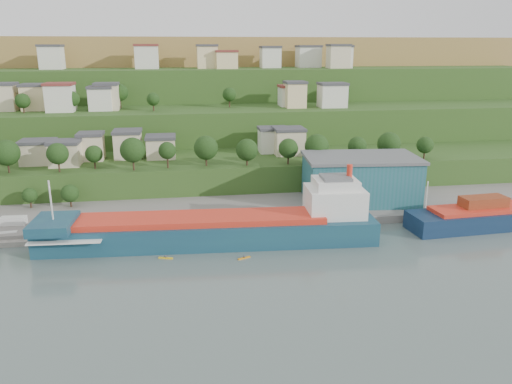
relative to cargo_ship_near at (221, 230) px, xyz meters
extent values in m
plane|color=#46554F|center=(-0.65, -8.73, -3.14)|extent=(500.00, 500.00, 0.00)
cube|color=slate|center=(19.35, 19.27, -3.14)|extent=(220.00, 26.00, 4.00)
cube|color=#284719|center=(-0.65, 47.27, -3.14)|extent=(260.00, 32.00, 20.00)
cube|color=#284719|center=(-0.65, 77.27, -3.14)|extent=(280.00, 32.00, 44.00)
cube|color=#284719|center=(-0.65, 107.27, -3.14)|extent=(300.00, 32.00, 70.00)
cube|color=olive|center=(-0.65, 181.27, -3.14)|extent=(360.00, 120.00, 96.00)
cube|color=beige|center=(-50.28, 46.34, 10.01)|extent=(9.50, 8.19, 6.31)
cube|color=#3F3F44|center=(-50.28, 46.34, 13.62)|extent=(10.10, 8.79, 0.90)
cube|color=beige|center=(-41.86, 42.77, 10.14)|extent=(8.49, 7.79, 6.56)
cube|color=#3F3F44|center=(-41.86, 42.77, 13.87)|extent=(9.09, 8.39, 0.90)
cube|color=beige|center=(-35.48, 49.63, 10.66)|extent=(7.16, 7.40, 7.60)
cube|color=#3F3F44|center=(-35.48, 49.63, 14.91)|extent=(7.76, 8.00, 0.90)
cube|color=beige|center=(-24.57, 51.23, 10.79)|extent=(8.12, 8.99, 7.86)
cube|color=#3F3F44|center=(-24.57, 51.23, 15.17)|extent=(8.72, 9.59, 0.90)
cube|color=beige|center=(-14.35, 49.48, 9.94)|extent=(8.73, 8.77, 6.16)
cube|color=#3F3F44|center=(-14.35, 49.48, 13.47)|extent=(9.33, 9.37, 0.90)
cube|color=silver|center=(22.08, 52.55, 10.60)|extent=(9.11, 7.31, 7.47)
cube|color=#3F3F44|center=(22.08, 52.55, 14.78)|extent=(9.71, 7.91, 0.90)
cube|color=beige|center=(26.51, 48.41, 10.76)|extent=(9.30, 8.67, 7.81)
cube|color=#3F3F44|center=(26.51, 48.41, 15.12)|extent=(9.90, 9.27, 0.90)
cube|color=beige|center=(-68.93, 80.80, 23.28)|extent=(8.58, 7.85, 8.84)
cube|color=#3F3F44|center=(-68.93, 80.80, 28.15)|extent=(9.18, 8.45, 0.90)
cube|color=beige|center=(-57.62, 81.04, 23.05)|extent=(9.92, 8.61, 8.37)
cube|color=#3F3F44|center=(-57.62, 81.04, 27.68)|extent=(10.52, 9.21, 0.90)
cube|color=silver|center=(-48.65, 75.29, 23.35)|extent=(9.03, 8.47, 8.98)
cube|color=maroon|center=(-48.65, 75.29, 28.29)|extent=(9.63, 9.07, 0.90)
cube|color=silver|center=(-35.29, 76.66, 22.68)|extent=(8.00, 7.30, 7.63)
cube|color=#3F3F44|center=(-35.29, 76.66, 26.94)|extent=(8.60, 7.90, 0.90)
cube|color=beige|center=(-33.24, 77.40, 23.21)|extent=(7.86, 7.19, 8.70)
cube|color=#3F3F44|center=(-33.24, 77.40, 28.01)|extent=(8.46, 7.79, 0.90)
cube|color=silver|center=(34.03, 79.79, 22.35)|extent=(8.52, 8.57, 6.97)
cube|color=maroon|center=(34.03, 79.79, 26.28)|extent=(9.12, 9.17, 0.90)
cube|color=beige|center=(34.45, 74.88, 23.23)|extent=(7.20, 7.89, 8.74)
cube|color=#3F3F44|center=(34.45, 74.88, 28.05)|extent=(7.80, 8.49, 0.90)
cube|color=silver|center=(48.38, 73.48, 22.93)|extent=(9.72, 7.73, 8.14)
cube|color=#3F3F44|center=(48.38, 73.48, 27.45)|extent=(10.32, 8.33, 0.90)
cube|color=silver|center=(-57.97, 109.82, 36.23)|extent=(8.64, 8.23, 8.74)
cube|color=#3F3F44|center=(-57.97, 109.82, 41.06)|extent=(9.24, 8.83, 0.90)
cube|color=silver|center=(-20.38, 109.00, 36.34)|extent=(9.26, 9.00, 8.97)
cube|color=maroon|center=(-20.38, 109.00, 41.28)|extent=(9.86, 9.60, 0.90)
cube|color=beige|center=(4.39, 108.06, 36.28)|extent=(8.34, 8.27, 8.84)
cube|color=#3F3F44|center=(4.39, 108.06, 41.16)|extent=(8.94, 8.87, 0.90)
cube|color=beige|center=(12.14, 104.79, 35.15)|extent=(8.70, 7.39, 6.58)
cube|color=maroon|center=(12.14, 104.79, 38.89)|extent=(9.30, 7.99, 0.90)
cube|color=silver|center=(31.67, 110.62, 35.98)|extent=(8.18, 7.64, 8.23)
cube|color=#3F3F44|center=(31.67, 110.62, 40.54)|extent=(8.78, 8.24, 0.90)
cube|color=silver|center=(49.01, 112.70, 36.13)|extent=(9.84, 8.89, 8.53)
cube|color=#3F3F44|center=(49.01, 112.70, 40.84)|extent=(10.44, 9.49, 0.90)
cube|color=beige|center=(59.04, 101.52, 36.34)|extent=(8.62, 7.04, 8.96)
cube|color=#3F3F44|center=(59.04, 101.52, 41.27)|extent=(9.22, 7.64, 0.90)
cube|color=silver|center=(60.74, 103.22, 36.13)|extent=(8.19, 7.91, 8.53)
cube|color=#3F3F44|center=(60.74, 103.22, 40.84)|extent=(8.79, 8.51, 0.90)
cylinder|color=#382619|center=(-55.71, 35.72, 8.71)|extent=(0.50, 0.50, 3.71)
sphere|color=black|center=(-55.71, 35.72, 12.53)|extent=(7.14, 7.14, 7.14)
cylinder|color=#382619|center=(-42.06, 34.48, 8.65)|extent=(0.50, 0.50, 3.59)
sphere|color=black|center=(-42.06, 34.48, 12.10)|extent=(5.99, 5.99, 5.99)
cylinder|color=#382619|center=(-32.84, 37.25, 8.32)|extent=(0.50, 0.50, 2.93)
sphere|color=black|center=(-32.84, 37.25, 11.14)|extent=(4.93, 4.93, 4.93)
cylinder|color=#382619|center=(-21.66, 33.45, 8.82)|extent=(0.50, 0.50, 3.91)
sphere|color=black|center=(-21.66, 33.45, 12.71)|extent=(7.03, 7.03, 7.03)
cylinder|color=#382619|center=(-12.13, 34.75, 8.74)|extent=(0.50, 0.50, 3.76)
sphere|color=black|center=(-12.13, 34.75, 12.00)|extent=(5.00, 5.00, 5.00)
cylinder|color=#382619|center=(-0.98, 35.84, 8.58)|extent=(0.50, 0.50, 3.45)
sphere|color=black|center=(-0.98, 35.84, 12.24)|extent=(7.04, 7.04, 7.04)
cylinder|color=#382619|center=(10.94, 34.59, 8.31)|extent=(0.50, 0.50, 2.90)
sphere|color=black|center=(10.94, 34.59, 11.54)|extent=(6.48, 6.48, 6.48)
cylinder|color=#382619|center=(23.27, 34.32, 8.45)|extent=(0.50, 0.50, 3.18)
sphere|color=black|center=(23.27, 34.32, 11.65)|extent=(5.85, 5.85, 5.85)
cylinder|color=#382619|center=(31.83, 33.96, 8.50)|extent=(0.50, 0.50, 3.28)
sphere|color=black|center=(31.83, 33.96, 12.12)|extent=(7.18, 7.18, 7.18)
cylinder|color=#382619|center=(44.74, 34.70, 8.46)|extent=(0.50, 0.50, 3.20)
sphere|color=black|center=(44.74, 34.70, 11.62)|extent=(5.67, 5.67, 5.67)
cylinder|color=#382619|center=(55.29, 35.68, 8.35)|extent=(0.50, 0.50, 2.99)
sphere|color=black|center=(55.29, 35.68, 11.82)|extent=(7.16, 7.16, 7.16)
cylinder|color=#382619|center=(66.64, 34.60, 8.37)|extent=(0.50, 0.50, 3.03)
sphere|color=black|center=(66.64, 34.60, 11.31)|extent=(5.17, 5.17, 5.17)
cylinder|color=#382619|center=(-17.02, 71.94, 20.29)|extent=(0.50, 0.50, 2.87)
sphere|color=black|center=(-17.02, 71.94, 22.96)|extent=(4.49, 4.49, 4.49)
cylinder|color=#382619|center=(-29.32, 82.17, 20.87)|extent=(0.50, 0.50, 4.02)
sphere|color=black|center=(-29.32, 82.17, 24.58)|extent=(6.14, 6.14, 6.14)
cylinder|color=#382619|center=(55.74, 84.73, 20.57)|extent=(0.50, 0.50, 3.42)
sphere|color=black|center=(55.74, 84.73, 23.99)|extent=(6.19, 6.19, 6.19)
cylinder|color=#382619|center=(-60.46, 72.81, 20.25)|extent=(0.50, 0.50, 2.77)
sphere|color=black|center=(-60.46, 72.81, 23.01)|extent=(5.01, 5.01, 5.01)
cylinder|color=#382619|center=(-44.61, 74.00, 20.33)|extent=(0.50, 0.50, 2.94)
sphere|color=black|center=(-44.61, 74.00, 23.27)|extent=(5.33, 5.33, 5.33)
cylinder|color=#382619|center=(10.50, 79.01, 20.52)|extent=(0.50, 0.50, 3.31)
sphere|color=black|center=(10.50, 79.01, 23.57)|extent=(5.09, 5.09, 5.09)
cube|color=#14334C|center=(-2.53, 0.00, -1.50)|extent=(77.03, 16.44, 7.65)
cube|color=red|center=(-4.71, 0.00, 2.98)|extent=(57.28, 13.11, 1.31)
cube|color=#14334C|center=(-36.39, 0.00, 3.41)|extent=(9.42, 12.50, 2.18)
cube|color=silver|center=(26.97, 0.00, 5.60)|extent=(13.72, 11.67, 6.55)
cube|color=silver|center=(26.97, 0.00, 9.97)|extent=(10.32, 9.29, 2.18)
cube|color=#595B5E|center=(26.97, 0.00, 11.39)|extent=(6.92, 6.92, 0.66)
cylinder|color=red|center=(30.24, 0.00, 12.70)|extent=(1.38, 1.38, 3.28)
cylinder|color=silver|center=(-36.39, 0.00, 8.88)|extent=(0.42, 0.42, 8.74)
cube|color=silver|center=(-33.11, 0.00, 1.01)|extent=(15.98, 13.21, 0.27)
cube|color=red|center=(73.45, 0.67, 1.75)|extent=(42.59, 10.39, 0.96)
cylinder|color=silver|center=(50.43, 0.67, 5.97)|extent=(0.32, 0.32, 6.71)
cube|color=maroon|center=(65.78, 0.67, 3.48)|extent=(11.78, 5.48, 2.49)
cube|color=#215E63|center=(40.87, 20.53, 4.86)|extent=(31.49, 20.61, 12.00)
cube|color=#595B5E|center=(40.87, 20.53, 11.26)|extent=(32.58, 21.70, 0.80)
cube|color=silver|center=(-49.33, 14.48, -0.56)|extent=(5.99, 2.69, 2.75)
cube|color=silver|center=(-49.31, 8.90, -1.49)|extent=(4.60, 2.11, 0.89)
cube|color=orange|center=(4.13, -9.86, -3.03)|extent=(2.90, 1.59, 0.22)
sphere|color=#3F3F44|center=(4.13, -9.86, -2.66)|extent=(0.51, 0.51, 0.51)
cube|color=yellow|center=(-12.50, -7.32, -3.02)|extent=(3.12, 1.47, 0.23)
sphere|color=#3F3F44|center=(-12.50, -7.32, -2.64)|extent=(0.54, 0.54, 0.54)
camera|label=1|loc=(-8.46, -107.79, 40.44)|focal=35.00mm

